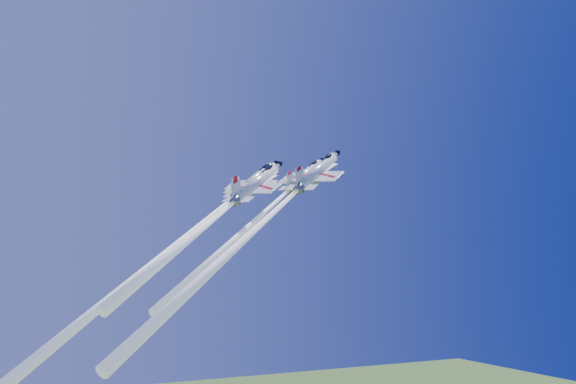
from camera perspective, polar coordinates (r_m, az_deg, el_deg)
name	(u,v)px	position (r m, az deg, el deg)	size (l,w,h in m)	color
jet_lead	(259,217)	(113.35, -2.59, -2.26)	(36.22, 22.86, 36.81)	white
jet_left	(175,246)	(111.29, -10.04, -4.73)	(48.57, 30.65, 50.78)	white
jet_right	(256,228)	(105.88, -2.83, -3.25)	(44.96, 28.38, 46.00)	white
jet_slot	(213,219)	(108.40, -6.67, -2.42)	(34.00, 21.46, 33.36)	white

